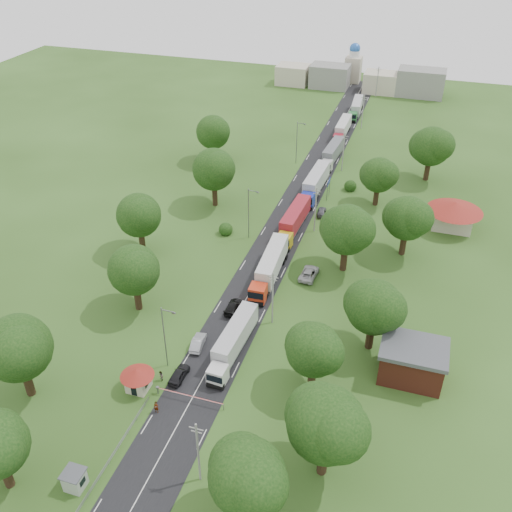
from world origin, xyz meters
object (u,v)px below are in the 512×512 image
at_px(truck_0, 233,341).
at_px(car_lane_mid, 198,343).
at_px(boom_barrier, 180,394).
at_px(info_sign, 329,185).
at_px(pedestrian_near, 156,407).
at_px(guard_booth, 137,377).
at_px(car_lane_front, 179,374).

height_order(truck_0, car_lane_mid, truck_0).
distance_m(boom_barrier, truck_0, 10.80).
height_order(info_sign, pedestrian_near, info_sign).
bearing_deg(guard_booth, car_lane_front, 38.01).
distance_m(car_lane_mid, pedestrian_near, 12.68).
xyz_separation_m(boom_barrier, guard_booth, (-5.84, -0.00, 1.27)).
distance_m(info_sign, car_lane_front, 57.35).
bearing_deg(guard_booth, pedestrian_near, -36.25).
relative_size(boom_barrier, car_lane_mid, 2.15).
bearing_deg(info_sign, guard_booth, -101.68).
distance_m(guard_booth, info_sign, 61.27).
xyz_separation_m(car_lane_mid, pedestrian_near, (-0.27, -12.67, 0.17)).
distance_m(guard_booth, pedestrian_near, 5.04).
distance_m(boom_barrier, car_lane_mid, 9.93).
height_order(guard_booth, pedestrian_near, guard_booth).
bearing_deg(car_lane_mid, guard_booth, 59.37).
xyz_separation_m(guard_booth, pedestrian_near, (3.93, -2.88, -1.29)).
relative_size(boom_barrier, truck_0, 0.65).
relative_size(car_lane_mid, pedestrian_near, 2.46).
relative_size(car_lane_front, car_lane_mid, 0.97).
relative_size(boom_barrier, info_sign, 2.25).
relative_size(truck_0, car_lane_front, 3.44).
bearing_deg(pedestrian_near, boom_barrier, 57.35).
bearing_deg(pedestrian_near, car_lane_front, 88.45).
distance_m(boom_barrier, car_lane_front, 3.67).
bearing_deg(boom_barrier, guard_booth, -179.99).
relative_size(info_sign, car_lane_mid, 0.95).
xyz_separation_m(guard_booth, car_lane_front, (4.20, 3.28, -1.46)).
height_order(boom_barrier, car_lane_front, car_lane_front).
xyz_separation_m(boom_barrier, info_sign, (6.56, 60.00, 2.11)).
bearing_deg(car_lane_mid, boom_barrier, 92.10).
distance_m(truck_0, car_lane_mid, 5.39).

